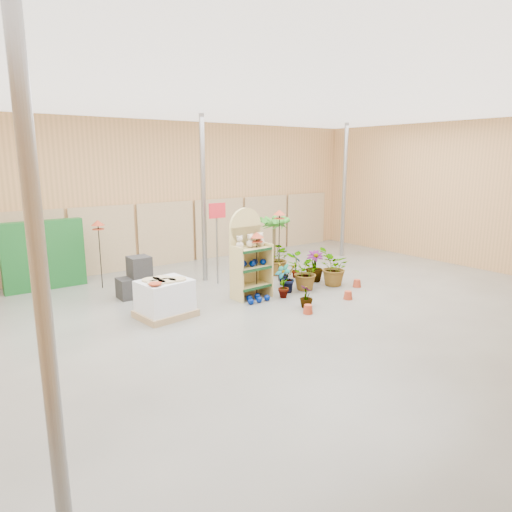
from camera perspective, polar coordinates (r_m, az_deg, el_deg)
The scene contains 23 objects.
room at distance 10.37m, azimuth 0.60°, elevation 5.81°, with size 15.20×12.10×4.70m.
display_shelf at distance 11.13m, azimuth -1.04°, elevation -0.09°, with size 0.94×0.62×2.19m.
teddy_bears at distance 10.98m, azimuth -0.63°, elevation 1.80°, with size 0.81×0.20×0.34m.
gazing_balls_shelf at distance 11.05m, azimuth -0.63°, elevation -0.92°, with size 0.81×0.28×0.15m.
gazing_balls_floor at distance 10.92m, azimuth 0.09°, elevation -5.36°, with size 0.63×0.39×0.15m.
pallet_stack at distance 10.03m, azimuth -11.32°, elevation -5.22°, with size 1.24×1.08×0.84m.
charcoal_planters at distance 11.61m, azimuth -14.75°, elevation -2.95°, with size 0.80×0.50×1.00m.
trellis_stock at distance 12.99m, azimuth -25.02°, elevation 0.09°, with size 2.00×0.30×1.80m, color #14551F.
offer_sign at distance 12.21m, azimuth -4.88°, elevation 3.68°, with size 0.50×0.08×2.20m.
bird_table_front at distance 10.95m, azimuth 0.09°, elevation 2.41°, with size 0.34×0.34×1.63m.
bird_table_right at distance 12.44m, azimuth 2.95°, elevation 5.16°, with size 0.34×0.34×1.99m.
bird_table_back at distance 12.40m, azimuth -19.15°, elevation 3.68°, with size 0.34×0.34×1.81m.
palm at distance 13.60m, azimuth 2.30°, elevation 4.22°, with size 0.70×0.70×1.74m.
potted_plant_0 at distance 11.17m, azimuth 3.38°, elevation -3.13°, with size 0.44×0.30×0.84m, color #2D8120.
potted_plant_1 at distance 11.65m, azimuth 4.13°, elevation -2.74°, with size 0.41×0.33×0.75m, color #2D8120.
potted_plant_2 at distance 11.82m, azimuth 6.04°, elevation -2.00°, with size 0.87×0.75×0.96m, color #2D8120.
potted_plant_3 at distance 12.74m, azimuth 7.31°, elevation -1.26°, with size 0.48×0.48×0.85m, color #2D8120.
potted_plant_4 at distance 13.05m, azimuth 5.02°, elevation -1.17°, with size 0.38×0.26×0.72m, color #2D8120.
potted_plant_5 at distance 12.25m, azimuth 3.36°, elevation -2.22°, with size 0.35×0.29×0.64m, color #2D8120.
potted_plant_6 at distance 13.32m, azimuth 2.82°, elevation -0.27°, with size 0.89×0.78×0.99m, color #2D8120.
potted_plant_7 at distance 10.52m, azimuth 6.31°, elevation -5.03°, with size 0.30×0.30×0.53m, color #2D8120.
potted_plant_10 at distance 12.32m, azimuth 9.75°, elevation -1.39°, with size 0.92×0.80×1.02m, color #2D8120.
potted_plant_11 at distance 12.30m, azimuth -0.66°, elevation -2.31°, with size 0.32×0.32×0.58m, color #2D8120.
Camera 1 is at (-6.19, -7.33, 3.36)m, focal length 32.00 mm.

